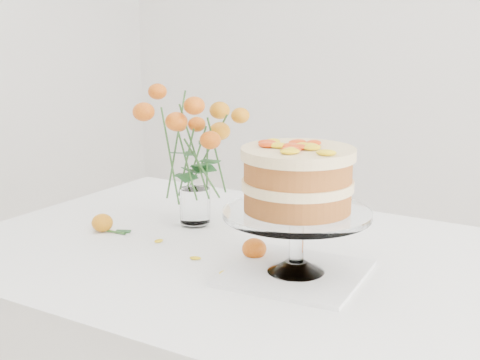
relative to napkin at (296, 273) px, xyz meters
The scene contains 10 objects.
table 0.16m from the napkin, 147.12° to the left, with size 1.43×0.93×0.76m.
napkin is the anchor object (origin of this frame).
cake_stand 0.18m from the napkin, ahead, with size 0.30×0.30×0.27m.
rose_vase 0.47m from the napkin, 154.87° to the left, with size 0.29×0.29×0.38m.
loose_rose_near 0.54m from the napkin, behind, with size 0.09×0.05×0.04m.
loose_rose_far 0.13m from the napkin, 161.74° to the left, with size 0.10×0.05×0.05m.
stray_petal_a 0.23m from the napkin, behind, with size 0.03×0.02×0.00m, color yellow.
stray_petal_b 0.15m from the napkin, 151.65° to the right, with size 0.03×0.02×0.00m, color yellow.
stray_petal_c 0.14m from the napkin, 129.07° to the right, with size 0.03×0.02×0.00m, color yellow.
stray_petal_d 0.37m from the napkin, behind, with size 0.03×0.02×0.00m, color yellow.
Camera 1 is at (0.68, -1.22, 1.26)m, focal length 50.00 mm.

